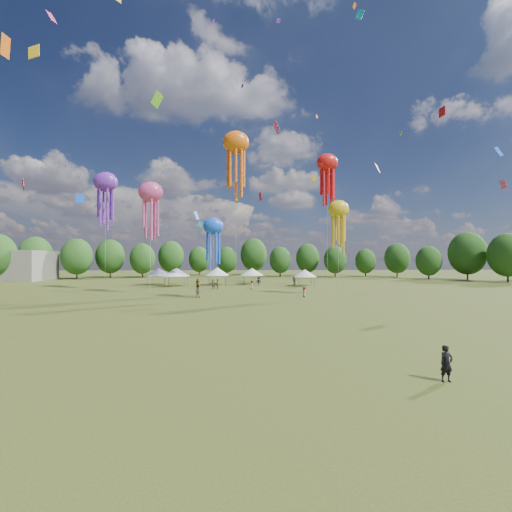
{
  "coord_description": "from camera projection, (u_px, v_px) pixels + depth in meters",
  "views": [
    {
      "loc": [
        -0.27,
        -15.48,
        5.68
      ],
      "look_at": [
        1.33,
        15.0,
        6.0
      ],
      "focal_mm": 22.17,
      "sensor_mm": 36.0,
      "label": 1
    }
  ],
  "objects": [
    {
      "name": "festival_tents",
      "position": [
        216.0,
        272.0,
        69.53
      ],
      "size": [
        37.42,
        10.75,
        3.9
      ],
      "color": "#47474C",
      "rests_on": "ground"
    },
    {
      "name": "ground",
      "position": [
        245.0,
        375.0,
        15.41
      ],
      "size": [
        300.0,
        300.0,
        0.0
      ],
      "primitive_type": "plane",
      "color": "#384416",
      "rests_on": "ground"
    },
    {
      "name": "treeline",
      "position": [
        225.0,
        256.0,
        77.7
      ],
      "size": [
        201.57,
        95.24,
        13.43
      ],
      "color": "#38281C",
      "rests_on": "ground"
    },
    {
      "name": "spectators_far",
      "position": [
        245.0,
        283.0,
        62.51
      ],
      "size": [
        21.34,
        23.37,
        1.87
      ],
      "color": "gray",
      "rests_on": "ground"
    },
    {
      "name": "observer_main",
      "position": [
        446.0,
        364.0,
        14.63
      ],
      "size": [
        0.63,
        0.43,
        1.68
      ],
      "primitive_type": "imported",
      "rotation": [
        0.0,
        0.0,
        0.05
      ],
      "color": "black",
      "rests_on": "ground"
    },
    {
      "name": "small_kites",
      "position": [
        230.0,
        132.0,
        57.93
      ],
      "size": [
        73.93,
        59.41,
        41.73
      ],
      "color": "#DA4084",
      "rests_on": "ground"
    },
    {
      "name": "spectator_near",
      "position": [
        198.0,
        292.0,
        46.73
      ],
      "size": [
        0.99,
        0.84,
        1.81
      ],
      "primitive_type": "imported",
      "rotation": [
        0.0,
        0.0,
        2.96
      ],
      "color": "gray",
      "rests_on": "ground"
    },
    {
      "name": "show_kites",
      "position": [
        233.0,
        182.0,
        58.56
      ],
      "size": [
        48.4,
        25.25,
        29.64
      ],
      "color": "#DA4084",
      "rests_on": "ground"
    }
  ]
}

